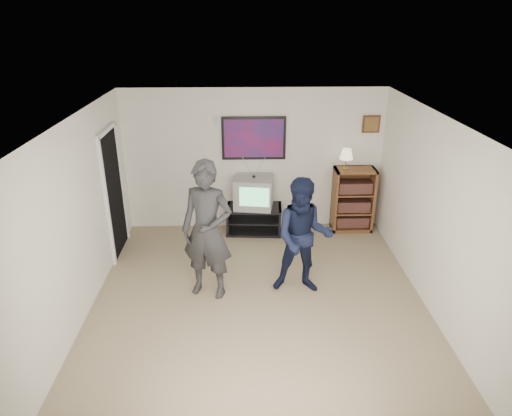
{
  "coord_description": "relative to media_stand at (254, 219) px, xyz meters",
  "views": [
    {
      "loc": [
        -0.19,
        -5.14,
        3.66
      ],
      "look_at": [
        -0.02,
        0.64,
        1.15
      ],
      "focal_mm": 32.0,
      "sensor_mm": 36.0,
      "label": 1
    }
  ],
  "objects": [
    {
      "name": "room_shell",
      "position": [
        0.0,
        -1.88,
        1.01
      ],
      "size": [
        4.51,
        5.0,
        2.51
      ],
      "color": "#7E6A50",
      "rests_on": "ground"
    },
    {
      "name": "media_stand",
      "position": [
        0.0,
        0.0,
        0.0
      ],
      "size": [
        1.0,
        0.6,
        0.48
      ],
      "rotation": [
        0.0,
        0.0,
        -0.07
      ],
      "color": "black",
      "rests_on": "room_shell"
    },
    {
      "name": "crt_television",
      "position": [
        -0.0,
        -0.0,
        0.51
      ],
      "size": [
        0.72,
        0.63,
        0.55
      ],
      "primitive_type": null,
      "rotation": [
        0.0,
        0.0,
        -0.15
      ],
      "color": "#999A95",
      "rests_on": "media_stand"
    },
    {
      "name": "bookshelf",
      "position": [
        1.76,
        0.05,
        0.33
      ],
      "size": [
        0.7,
        0.4,
        1.15
      ],
      "primitive_type": null,
      "color": "brown",
      "rests_on": "room_shell"
    },
    {
      "name": "table_lamp",
      "position": [
        1.57,
        0.03,
        1.09
      ],
      "size": [
        0.23,
        0.23,
        0.37
      ],
      "primitive_type": null,
      "color": "#FFF8C1",
      "rests_on": "bookshelf"
    },
    {
      "name": "person_tall",
      "position": [
        -0.67,
        -1.91,
        0.72
      ],
      "size": [
        0.81,
        0.65,
        1.93
      ],
      "primitive_type": "imported",
      "rotation": [
        0.0,
        0.0,
        -0.3
      ],
      "color": "#28282A",
      "rests_on": "room_shell"
    },
    {
      "name": "person_short",
      "position": [
        0.62,
        -1.88,
        0.59
      ],
      "size": [
        0.87,
        0.71,
        1.67
      ],
      "primitive_type": "imported",
      "rotation": [
        0.0,
        0.0,
        -0.09
      ],
      "color": "black",
      "rests_on": "room_shell"
    },
    {
      "name": "controller_left",
      "position": [
        -0.66,
        -1.71,
        0.95
      ],
      "size": [
        0.06,
        0.14,
        0.04
      ],
      "primitive_type": "cube",
      "rotation": [
        0.0,
        0.0,
        0.2
      ],
      "color": "white",
      "rests_on": "person_tall"
    },
    {
      "name": "controller_right",
      "position": [
        0.59,
        -1.65,
        0.76
      ],
      "size": [
        0.05,
        0.13,
        0.04
      ],
      "primitive_type": "cube",
      "rotation": [
        0.0,
        0.0,
        -0.1
      ],
      "color": "white",
      "rests_on": "person_short"
    },
    {
      "name": "poster",
      "position": [
        0.0,
        0.24,
        1.41
      ],
      "size": [
        1.1,
        0.03,
        0.75
      ],
      "primitive_type": "cube",
      "color": "black",
      "rests_on": "room_shell"
    },
    {
      "name": "air_vent",
      "position": [
        -0.55,
        0.25,
        1.71
      ],
      "size": [
        0.28,
        0.02,
        0.14
      ],
      "primitive_type": "cube",
      "color": "white",
      "rests_on": "room_shell"
    },
    {
      "name": "small_picture",
      "position": [
        2.0,
        0.25,
        1.64
      ],
      "size": [
        0.3,
        0.03,
        0.3
      ],
      "primitive_type": "cube",
      "color": "#452416",
      "rests_on": "room_shell"
    },
    {
      "name": "doorway",
      "position": [
        -2.23,
        -0.63,
        0.76
      ],
      "size": [
        0.03,
        0.85,
        2.0
      ],
      "primitive_type": "cube",
      "color": "black",
      "rests_on": "room_shell"
    }
  ]
}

